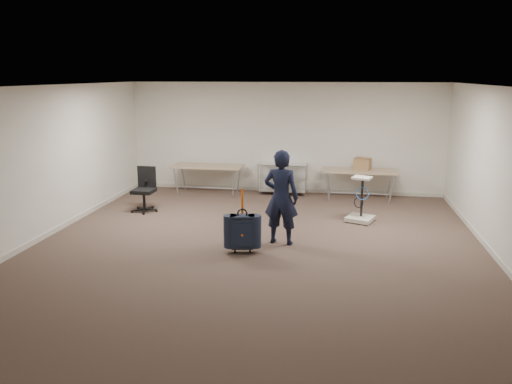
# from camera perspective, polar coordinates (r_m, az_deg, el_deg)

# --- Properties ---
(ground) EXTENTS (9.00, 9.00, 0.00)m
(ground) POSITION_cam_1_polar(r_m,az_deg,el_deg) (8.79, -0.01, -6.58)
(ground) COLOR #48362B
(ground) RESTS_ON ground
(room_shell) EXTENTS (8.00, 9.00, 9.00)m
(room_shell) POSITION_cam_1_polar(r_m,az_deg,el_deg) (10.07, 1.27, -3.67)
(room_shell) COLOR white
(room_shell) RESTS_ON ground
(folding_table_left) EXTENTS (1.80, 0.75, 0.73)m
(folding_table_left) POSITION_cam_1_polar(r_m,az_deg,el_deg) (12.74, -5.56, 2.80)
(folding_table_left) COLOR tan
(folding_table_left) RESTS_ON ground
(folding_table_right) EXTENTS (1.80, 0.75, 0.73)m
(folding_table_right) POSITION_cam_1_polar(r_m,az_deg,el_deg) (12.34, 11.78, 2.23)
(folding_table_right) COLOR tan
(folding_table_right) RESTS_ON ground
(wire_shelf) EXTENTS (1.22, 0.47, 0.80)m
(wire_shelf) POSITION_cam_1_polar(r_m,az_deg,el_deg) (12.69, 3.08, 1.70)
(wire_shelf) COLOR silver
(wire_shelf) RESTS_ON ground
(person) EXTENTS (0.67, 0.48, 1.71)m
(person) POSITION_cam_1_polar(r_m,az_deg,el_deg) (8.88, 2.89, -0.61)
(person) COLOR black
(person) RESTS_ON ground
(suitcase) EXTENTS (0.44, 0.30, 1.12)m
(suitcase) POSITION_cam_1_polar(r_m,az_deg,el_deg) (8.51, -1.57, -4.55)
(suitcase) COLOR black
(suitcase) RESTS_ON ground
(office_chair) EXTENTS (0.60, 0.60, 0.99)m
(office_chair) POSITION_cam_1_polar(r_m,az_deg,el_deg) (11.41, -12.60, -0.66)
(office_chair) COLOR black
(office_chair) RESTS_ON ground
(equipment_cart) EXTENTS (0.67, 0.67, 0.95)m
(equipment_cart) POSITION_cam_1_polar(r_m,az_deg,el_deg) (10.57, 11.86, -2.01)
(equipment_cart) COLOR silver
(equipment_cart) RESTS_ON ground
(cardboard_box) EXTENTS (0.45, 0.39, 0.28)m
(cardboard_box) POSITION_cam_1_polar(r_m,az_deg,el_deg) (12.39, 12.08, 3.18)
(cardboard_box) COLOR #906343
(cardboard_box) RESTS_ON folding_table_right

